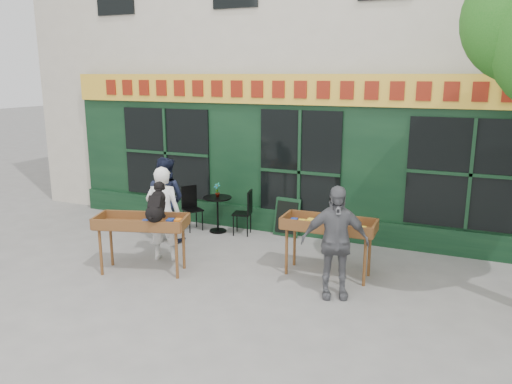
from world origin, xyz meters
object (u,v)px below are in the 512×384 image
Objects in this scene: book_cart_right at (329,228)px; man_right at (335,242)px; man_left at (165,199)px; dog at (156,201)px; bistro_table at (218,207)px; book_cart_center at (142,225)px; woman at (163,214)px.

book_cart_right is 0.81m from man_right.
man_right reaches higher than man_left.
dog is 2.85m from book_cart_right.
bistro_table is at bearing -128.89° from man_left.
dog is at bearing 166.57° from man_right.
dog is at bearing -24.78° from book_cart_center.
man_left is at bearing 102.96° from dog.
book_cart_center is 2.69× the size of dog.
bistro_table is (0.12, 1.83, -0.31)m from woman.
man_right reaches higher than woman.
dog reaches higher than book_cart_right.
bistro_table is at bearing 70.50° from book_cart_center.
man_right is at bearing 161.07° from man_left.
book_cart_right is at bearing 171.22° from man_left.
man_right is at bearing -34.51° from bistro_table.
woman is at bearing 99.92° from dog.
man_left is (-0.58, 1.58, 0.03)m from book_cart_center.
dog is 0.35× the size of man_left.
bistro_table is 0.44× the size of man_left.
man_right is at bearing 158.09° from woman.
man_left is at bearing -127.87° from bistro_table.
man_left is at bearing 93.39° from book_cart_center.
man_left reaches higher than bistro_table.
woman is 2.26× the size of bistro_table.
man_right reaches higher than dog.
man_right reaches higher than bistro_table.
man_right is at bearing -69.65° from book_cart_right.
book_cart_right is (2.92, 1.10, 0.00)m from book_cart_center.
book_cart_center is 2.50m from bistro_table.
book_cart_center is at bearing 109.02° from man_left.
man_right is (3.22, 0.35, 0.04)m from book_cart_center.
dog is 0.40× the size of book_cart_right.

